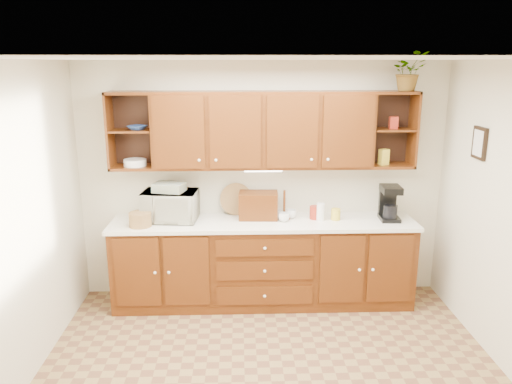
{
  "coord_description": "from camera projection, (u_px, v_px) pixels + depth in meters",
  "views": [
    {
      "loc": [
        -0.25,
        -3.61,
        2.57
      ],
      "look_at": [
        -0.09,
        1.15,
        1.33
      ],
      "focal_mm": 35.0,
      "sensor_mm": 36.0,
      "label": 1
    }
  ],
  "objects": [
    {
      "name": "left_wall",
      "position": [
        8.0,
        237.0,
        3.76
      ],
      "size": [
        0.0,
        3.5,
        3.5
      ],
      "primitive_type": "plane",
      "rotation": [
        1.57,
        0.0,
        1.57
      ],
      "color": "beige",
      "rests_on": "floor"
    },
    {
      "name": "potted_plant",
      "position": [
        409.0,
        71.0,
        5.06
      ],
      "size": [
        0.42,
        0.38,
        0.4
      ],
      "primitive_type": "imported",
      "rotation": [
        0.0,
        0.0,
        0.23
      ],
      "color": "#999999",
      "rests_on": "upper_cabinets"
    },
    {
      "name": "countertop",
      "position": [
        263.0,
        223.0,
        5.31
      ],
      "size": [
        3.24,
        0.64,
        0.04
      ],
      "primitive_type": "cube",
      "color": "white",
      "rests_on": "base_cabinets"
    },
    {
      "name": "woven_tray",
      "position": [
        236.0,
        213.0,
        5.54
      ],
      "size": [
        0.36,
        0.1,
        0.35
      ],
      "primitive_type": "cylinder",
      "rotation": [
        1.36,
        0.0,
        0.03
      ],
      "color": "olive",
      "rests_on": "countertop"
    },
    {
      "name": "microwave",
      "position": [
        170.0,
        206.0,
        5.3
      ],
      "size": [
        0.61,
        0.44,
        0.32
      ],
      "primitive_type": "imported",
      "rotation": [
        0.0,
        0.0,
        -0.1
      ],
      "color": "beige",
      "rests_on": "countertop"
    },
    {
      "name": "wicker_basket",
      "position": [
        140.0,
        219.0,
        5.11
      ],
      "size": [
        0.3,
        0.3,
        0.15
      ],
      "primitive_type": "cylinder",
      "rotation": [
        0.0,
        0.0,
        -0.43
      ],
      "color": "olive",
      "rests_on": "countertop"
    },
    {
      "name": "coffee_maker",
      "position": [
        389.0,
        203.0,
        5.32
      ],
      "size": [
        0.21,
        0.27,
        0.37
      ],
      "rotation": [
        0.0,
        0.0,
        -0.06
      ],
      "color": "black",
      "rests_on": "countertop"
    },
    {
      "name": "canister_white",
      "position": [
        321.0,
        212.0,
        5.3
      ],
      "size": [
        0.1,
        0.1,
        0.19
      ],
      "primitive_type": "cylinder",
      "rotation": [
        0.0,
        0.0,
        -0.15
      ],
      "color": "white",
      "rests_on": "countertop"
    },
    {
      "name": "mug_tree",
      "position": [
        284.0,
        215.0,
        5.36
      ],
      "size": [
        0.3,
        0.29,
        0.32
      ],
      "rotation": [
        0.0,
        0.0,
        0.42
      ],
      "color": "#3D1B06",
      "rests_on": "countertop"
    },
    {
      "name": "wine_bottle",
      "position": [
        188.0,
        204.0,
        5.36
      ],
      "size": [
        0.08,
        0.08,
        0.31
      ],
      "primitive_type": "cylinder",
      "rotation": [
        0.0,
        0.0,
        0.03
      ],
      "color": "black",
      "rests_on": "countertop"
    },
    {
      "name": "undercabinet_light",
      "position": [
        263.0,
        170.0,
        5.27
      ],
      "size": [
        0.4,
        0.05,
        0.02
      ],
      "primitive_type": "cube",
      "color": "white",
      "rests_on": "upper_cabinets"
    },
    {
      "name": "pantry_box_yellow",
      "position": [
        384.0,
        157.0,
        5.29
      ],
      "size": [
        0.11,
        0.1,
        0.17
      ],
      "primitive_type": "cube",
      "rotation": [
        0.0,
        0.0,
        0.37
      ],
      "color": "gold",
      "rests_on": "upper_cabinets"
    },
    {
      "name": "back_wall",
      "position": [
        262.0,
        181.0,
        5.52
      ],
      "size": [
        4.0,
        0.0,
        4.0
      ],
      "primitive_type": "plane",
      "rotation": [
        1.57,
        0.0,
        0.0
      ],
      "color": "beige",
      "rests_on": "floor"
    },
    {
      "name": "floor",
      "position": [
        271.0,
        381.0,
        4.15
      ],
      "size": [
        4.0,
        4.0,
        0.0
      ],
      "primitive_type": "plane",
      "color": "olive",
      "rests_on": "ground"
    },
    {
      "name": "ceiling",
      "position": [
        274.0,
        59.0,
        3.5
      ],
      "size": [
        4.0,
        4.0,
        0.0
      ],
      "primitive_type": "plane",
      "rotation": [
        3.14,
        0.0,
        0.0
      ],
      "color": "white",
      "rests_on": "back_wall"
    },
    {
      "name": "base_cabinets",
      "position": [
        263.0,
        263.0,
        5.44
      ],
      "size": [
        3.2,
        0.6,
        0.9
      ],
      "primitive_type": "cube",
      "color": "#3D1B06",
      "rests_on": "floor"
    },
    {
      "name": "canister_red",
      "position": [
        315.0,
        213.0,
        5.36
      ],
      "size": [
        0.15,
        0.15,
        0.14
      ],
      "primitive_type": "cylinder",
      "rotation": [
        0.0,
        0.0,
        0.3
      ],
      "color": "maroon",
      "rests_on": "countertop"
    },
    {
      "name": "plate_stack",
      "position": [
        135.0,
        163.0,
        5.24
      ],
      "size": [
        0.31,
        0.31,
        0.07
      ],
      "primitive_type": "cylinder",
      "rotation": [
        0.0,
        0.0,
        0.38
      ],
      "color": "white",
      "rests_on": "upper_cabinets"
    },
    {
      "name": "bread_box",
      "position": [
        258.0,
        205.0,
        5.36
      ],
      "size": [
        0.42,
        0.28,
        0.29
      ],
      "primitive_type": "cube",
      "rotation": [
        0.0,
        0.0,
        -0.05
      ],
      "color": "#3D1B06",
      "rests_on": "countertop"
    },
    {
      "name": "towel_stack",
      "position": [
        169.0,
        187.0,
        5.25
      ],
      "size": [
        0.36,
        0.3,
        0.09
      ],
      "primitive_type": "cube",
      "rotation": [
        0.0,
        0.0,
        -0.26
      ],
      "color": "tan",
      "rests_on": "microwave"
    },
    {
      "name": "canister_yellow",
      "position": [
        336.0,
        214.0,
        5.33
      ],
      "size": [
        0.12,
        0.12,
        0.12
      ],
      "primitive_type": "cylinder",
      "rotation": [
        0.0,
        0.0,
        0.3
      ],
      "color": "gold",
      "rests_on": "countertop"
    },
    {
      "name": "upper_cabinets",
      "position": [
        264.0,
        130.0,
        5.21
      ],
      "size": [
        3.2,
        0.33,
        0.8
      ],
      "color": "#3D1B06",
      "rests_on": "back_wall"
    },
    {
      "name": "framed_picture",
      "position": [
        480.0,
        143.0,
        4.62
      ],
      "size": [
        0.03,
        0.24,
        0.3
      ],
      "primitive_type": "cube",
      "color": "black",
      "rests_on": "right_wall"
    },
    {
      "name": "bowl_stack",
      "position": [
        137.0,
        128.0,
        5.13
      ],
      "size": [
        0.25,
        0.25,
        0.05
      ],
      "primitive_type": "imported",
      "rotation": [
        0.0,
        0.0,
        -0.43
      ],
      "color": "navy",
      "rests_on": "upper_cabinets"
    },
    {
      "name": "pantry_box_red",
      "position": [
        393.0,
        123.0,
        5.22
      ],
      "size": [
        0.09,
        0.08,
        0.13
      ],
      "primitive_type": "cube",
      "rotation": [
        0.0,
        0.0,
        -0.06
      ],
      "color": "maroon",
      "rests_on": "upper_cabinets"
    }
  ]
}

